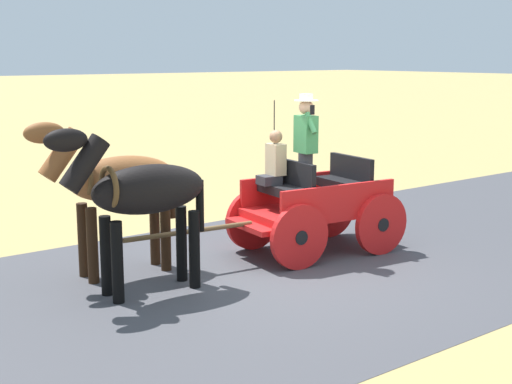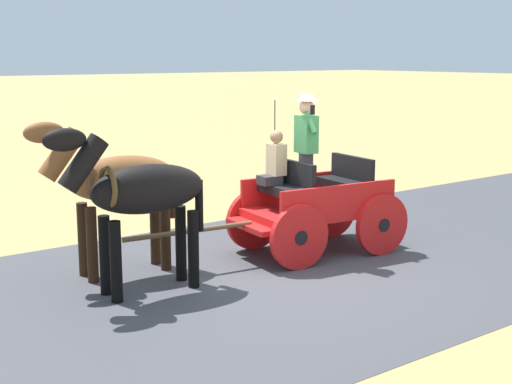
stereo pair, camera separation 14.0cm
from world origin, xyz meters
name	(u,v)px [view 2 (the right image)]	position (x,y,z in m)	size (l,w,h in m)	color
ground_plane	(289,270)	(0.00, 0.00, 0.00)	(200.00, 200.00, 0.00)	tan
road_surface	(289,270)	(0.00, 0.00, 0.00)	(6.40, 160.00, 0.01)	#424247
horse_drawn_carriage	(313,202)	(0.52, -0.90, 0.82)	(1.67, 4.52, 2.50)	red
horse_near_side	(140,193)	(0.39, 2.16, 1.32)	(0.66, 2.13, 2.21)	black
horse_off_side	(115,182)	(1.32, 2.06, 1.32)	(0.69, 2.14, 2.21)	brown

